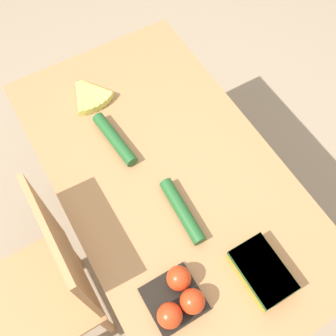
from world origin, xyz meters
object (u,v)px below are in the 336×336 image
banana_bunch (89,94)px  chair (51,285)px  tomato_pack (179,298)px  cucumber_far (115,139)px  carrot_bag (262,271)px  cucumber_near (182,211)px

banana_bunch → chair: bearing=138.5°
tomato_pack → cucumber_far: bearing=-8.4°
chair → carrot_bag: (-0.39, -0.62, 0.30)m
chair → tomato_pack: (-0.33, -0.36, 0.31)m
tomato_pack → chair: bearing=47.5°
chair → carrot_bag: 0.79m
carrot_bag → cucumber_near: bearing=19.4°
banana_bunch → carrot_bag: bearing=-169.7°
chair → tomato_pack: 0.58m
tomato_pack → carrot_bag: size_ratio=0.82×
chair → banana_bunch: chair is taller
chair → banana_bunch: (0.52, -0.46, 0.29)m
chair → banana_bunch: size_ratio=5.89×
banana_bunch → cucumber_far: 0.24m
cucumber_near → cucumber_far: 0.37m
carrot_bag → cucumber_far: carrot_bag is taller
carrot_bag → cucumber_near: (0.30, 0.11, -0.01)m
cucumber_near → carrot_bag: bearing=-160.6°
chair → cucumber_near: size_ratio=3.98×
chair → carrot_bag: bearing=57.5°
carrot_bag → cucumber_far: bearing=14.5°
chair → cucumber_near: bearing=79.6°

